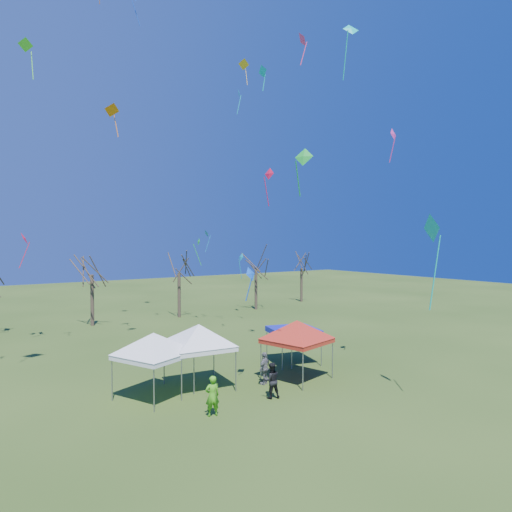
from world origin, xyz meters
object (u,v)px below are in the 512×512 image
(person_grey, at_px, (265,368))
(tent_red, at_px, (297,324))
(tent_white_west, at_px, (153,337))
(tent_white_mid, at_px, (199,329))
(tree_5, at_px, (302,256))
(tree_2, at_px, (92,256))
(person_dark, at_px, (271,380))
(tree_4, at_px, (256,255))
(tent_blue, at_px, (293,331))
(person_green, at_px, (212,396))
(tree_3, at_px, (179,257))

(person_grey, bearing_deg, tent_red, 146.44)
(tent_white_west, distance_m, tent_white_mid, 2.55)
(tree_5, bearing_deg, tent_red, -130.64)
(tree_5, distance_m, tent_red, 32.31)
(tree_2, relative_size, tree_5, 1.10)
(tent_white_west, height_order, tent_white_mid, tent_white_mid)
(person_dark, bearing_deg, tree_5, -114.02)
(tree_4, height_order, person_grey, tree_4)
(tree_5, relative_size, person_dark, 4.26)
(person_dark, bearing_deg, tent_blue, -119.94)
(tent_red, relative_size, tent_blue, 1.22)
(tree_5, relative_size, person_grey, 4.29)
(tree_2, xyz_separation_m, tree_5, (26.09, 1.69, -0.56))
(tent_white_west, distance_m, tent_blue, 9.82)
(tree_2, bearing_deg, person_dark, -85.05)
(tent_blue, height_order, person_grey, tent_blue)
(tent_blue, bearing_deg, person_dark, -138.48)
(person_dark, bearing_deg, tent_red, -132.25)
(person_green, bearing_deg, tent_white_west, -62.50)
(tree_3, distance_m, person_dark, 25.44)
(tree_2, distance_m, person_grey, 23.33)
(tree_4, distance_m, tent_white_west, 29.20)
(tree_5, relative_size, tent_white_mid, 1.71)
(tree_3, xyz_separation_m, person_dark, (-6.29, -24.09, -5.20))
(tree_2, xyz_separation_m, tent_red, (5.12, -22.74, -3.22))
(tree_2, bearing_deg, person_green, -93.20)
(tree_2, bearing_deg, tree_5, 3.70)
(person_grey, bearing_deg, tent_white_mid, -51.22)
(person_dark, distance_m, person_green, 3.52)
(tree_5, height_order, tent_white_west, tree_5)
(tree_5, bearing_deg, tent_white_west, -141.55)
(tree_2, height_order, tree_5, tree_2)
(tent_white_mid, xyz_separation_m, tent_blue, (7.17, 0.99, -1.11))
(tree_3, relative_size, tent_white_west, 2.02)
(tree_5, bearing_deg, tree_3, -173.48)
(tree_5, xyz_separation_m, person_dark, (-23.97, -26.11, -4.85))
(tent_white_west, bearing_deg, tree_5, 38.45)
(tree_3, xyz_separation_m, tree_4, (9.32, -0.04, -0.02))
(tree_3, distance_m, tent_white_west, 23.71)
(tree_5, xyz_separation_m, tent_red, (-20.97, -24.43, -2.66))
(person_grey, bearing_deg, tree_4, -149.67)
(tree_2, distance_m, person_dark, 25.11)
(tent_blue, relative_size, person_dark, 1.95)
(tent_white_west, bearing_deg, tent_red, -11.97)
(tent_red, relative_size, person_green, 2.34)
(tent_white_west, height_order, person_dark, tent_white_west)
(tree_4, bearing_deg, person_green, -128.05)
(tent_white_west, bearing_deg, person_green, -71.49)
(tree_2, xyz_separation_m, tree_4, (17.72, -0.38, -0.23))
(tree_5, xyz_separation_m, tent_white_west, (-28.70, -22.79, -2.74))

